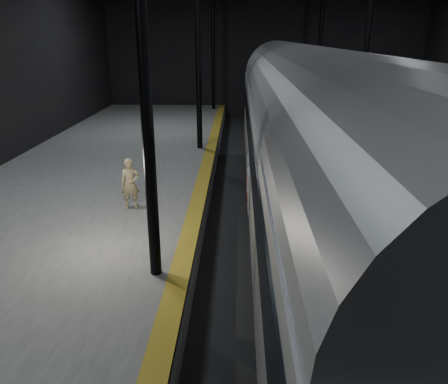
{
  "coord_description": "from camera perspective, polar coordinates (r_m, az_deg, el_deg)",
  "views": [
    {
      "loc": [
        -1.92,
        -12.88,
        6.23
      ],
      "look_at": [
        -2.31,
        -1.17,
        2.0
      ],
      "focal_mm": 35.0,
      "sensor_mm": 36.0,
      "label": 1
    }
  ],
  "objects": [
    {
      "name": "train",
      "position": [
        13.07,
        10.36,
        6.36
      ],
      "size": [
        3.26,
        21.82,
        5.83
      ],
      "color": "#9A9DA1",
      "rests_on": "ground"
    },
    {
      "name": "tactile_strip",
      "position": [
        13.96,
        -3.7,
        -2.18
      ],
      "size": [
        0.5,
        43.8,
        0.01
      ],
      "primitive_type": "cube",
      "color": "olive",
      "rests_on": "platform_left"
    },
    {
      "name": "track",
      "position": [
        14.41,
        9.42,
        -5.77
      ],
      "size": [
        2.4,
        43.0,
        0.24
      ],
      "color": "#3F3328",
      "rests_on": "ground"
    },
    {
      "name": "ground",
      "position": [
        14.44,
        9.41,
        -6.01
      ],
      "size": [
        44.0,
        44.0,
        0.0
      ],
      "primitive_type": "plane",
      "color": "black",
      "rests_on": "ground"
    },
    {
      "name": "woman",
      "position": [
        14.06,
        -12.15,
        1.06
      ],
      "size": [
        0.66,
        0.51,
        1.62
      ],
      "primitive_type": "imported",
      "rotation": [
        0.0,
        0.0,
        0.23
      ],
      "color": "tan",
      "rests_on": "platform_left"
    },
    {
      "name": "platform_left",
      "position": [
        15.16,
        -19.89,
        -3.62
      ],
      "size": [
        9.0,
        43.8,
        1.0
      ],
      "primitive_type": "cube",
      "color": "#4F4F4C",
      "rests_on": "ground"
    }
  ]
}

